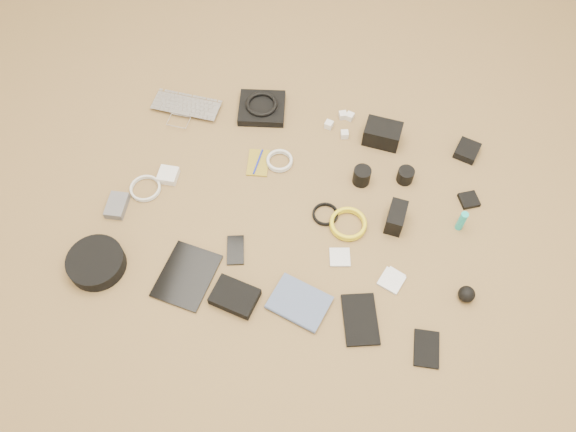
% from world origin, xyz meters
% --- Properties ---
extents(laptop, '(0.30, 0.22, 0.02)m').
position_xyz_m(laptop, '(-0.54, 0.39, 0.01)').
color(laptop, '#BAB9BE').
rests_on(laptop, ground).
extents(headphone_pouch, '(0.22, 0.21, 0.03)m').
position_xyz_m(headphone_pouch, '(-0.21, 0.48, 0.02)').
color(headphone_pouch, black).
rests_on(headphone_pouch, ground).
extents(headphones, '(0.17, 0.17, 0.02)m').
position_xyz_m(headphones, '(-0.21, 0.48, 0.04)').
color(headphones, black).
rests_on(headphones, headphone_pouch).
extents(charger_a, '(0.04, 0.04, 0.03)m').
position_xyz_m(charger_a, '(0.08, 0.45, 0.01)').
color(charger_a, silver).
rests_on(charger_a, ground).
extents(charger_b, '(0.04, 0.04, 0.03)m').
position_xyz_m(charger_b, '(0.13, 0.52, 0.01)').
color(charger_b, silver).
rests_on(charger_b, ground).
extents(charger_c, '(0.04, 0.04, 0.03)m').
position_xyz_m(charger_c, '(0.16, 0.51, 0.01)').
color(charger_c, silver).
rests_on(charger_c, ground).
extents(charger_d, '(0.04, 0.04, 0.03)m').
position_xyz_m(charger_d, '(0.16, 0.41, 0.01)').
color(charger_d, silver).
rests_on(charger_d, ground).
extents(dslr_camera, '(0.16, 0.12, 0.08)m').
position_xyz_m(dslr_camera, '(0.31, 0.42, 0.04)').
color(dslr_camera, black).
rests_on(dslr_camera, ground).
extents(lens_pouch, '(0.11, 0.12, 0.03)m').
position_xyz_m(lens_pouch, '(0.66, 0.43, 0.02)').
color(lens_pouch, black).
rests_on(lens_pouch, ground).
extents(notebook_olive, '(0.10, 0.14, 0.01)m').
position_xyz_m(notebook_olive, '(-0.17, 0.20, 0.00)').
color(notebook_olive, olive).
rests_on(notebook_olive, ground).
extents(pen_blue, '(0.02, 0.12, 0.01)m').
position_xyz_m(pen_blue, '(-0.17, 0.20, 0.01)').
color(pen_blue, '#1521AC').
rests_on(pen_blue, notebook_olive).
extents(cable_white_a, '(0.11, 0.11, 0.01)m').
position_xyz_m(cable_white_a, '(-0.08, 0.23, 0.01)').
color(cable_white_a, silver).
rests_on(cable_white_a, ground).
extents(lens_a, '(0.08, 0.08, 0.07)m').
position_xyz_m(lens_a, '(0.26, 0.20, 0.04)').
color(lens_a, black).
rests_on(lens_a, ground).
extents(lens_b, '(0.07, 0.07, 0.06)m').
position_xyz_m(lens_b, '(0.42, 0.24, 0.03)').
color(lens_b, black).
rests_on(lens_b, ground).
extents(card_reader, '(0.09, 0.09, 0.02)m').
position_xyz_m(card_reader, '(0.68, 0.19, 0.01)').
color(card_reader, black).
rests_on(card_reader, ground).
extents(power_brick, '(0.08, 0.08, 0.03)m').
position_xyz_m(power_brick, '(-0.50, 0.06, 0.02)').
color(power_brick, silver).
rests_on(power_brick, ground).
extents(cable_white_b, '(0.15, 0.15, 0.01)m').
position_xyz_m(cable_white_b, '(-0.57, -0.01, 0.01)').
color(cable_white_b, silver).
rests_on(cable_white_b, ground).
extents(cable_black, '(0.12, 0.12, 0.01)m').
position_xyz_m(cable_black, '(0.14, 0.02, 0.00)').
color(cable_black, black).
rests_on(cable_black, ground).
extents(cable_yellow, '(0.17, 0.17, 0.02)m').
position_xyz_m(cable_yellow, '(0.24, -0.01, 0.01)').
color(cable_yellow, yellow).
rests_on(cable_yellow, ground).
extents(flash, '(0.07, 0.12, 0.09)m').
position_xyz_m(flash, '(0.41, 0.04, 0.04)').
color(flash, black).
rests_on(flash, ground).
extents(lens_cleaner, '(0.03, 0.03, 0.10)m').
position_xyz_m(lens_cleaner, '(0.65, 0.07, 0.05)').
color(lens_cleaner, '#1BB1AA').
rests_on(lens_cleaner, ground).
extents(battery_charger, '(0.08, 0.11, 0.03)m').
position_xyz_m(battery_charger, '(-0.65, -0.11, 0.02)').
color(battery_charger, '#57575C').
rests_on(battery_charger, ground).
extents(tablet, '(0.22, 0.26, 0.01)m').
position_xyz_m(tablet, '(-0.30, -0.34, 0.01)').
color(tablet, black).
rests_on(tablet, ground).
extents(phone, '(0.09, 0.13, 0.01)m').
position_xyz_m(phone, '(-0.15, -0.20, 0.00)').
color(phone, black).
rests_on(phone, ground).
extents(filter_case_left, '(0.09, 0.09, 0.01)m').
position_xyz_m(filter_case_left, '(0.23, -0.15, 0.01)').
color(filter_case_left, silver).
rests_on(filter_case_left, ground).
extents(filter_case_mid, '(0.10, 0.10, 0.01)m').
position_xyz_m(filter_case_mid, '(0.42, -0.21, 0.01)').
color(filter_case_mid, silver).
rests_on(filter_case_mid, ground).
extents(filter_case_right, '(0.08, 0.08, 0.01)m').
position_xyz_m(filter_case_right, '(0.43, -0.19, 0.00)').
color(filter_case_right, silver).
rests_on(filter_case_right, ground).
extents(air_blower, '(0.07, 0.07, 0.06)m').
position_xyz_m(air_blower, '(0.68, -0.22, 0.03)').
color(air_blower, black).
rests_on(air_blower, ground).
extents(headphone_case, '(0.23, 0.23, 0.06)m').
position_xyz_m(headphone_case, '(-0.63, -0.37, 0.03)').
color(headphone_case, black).
rests_on(headphone_case, ground).
extents(drive_case, '(0.18, 0.14, 0.04)m').
position_xyz_m(drive_case, '(-0.11, -0.39, 0.02)').
color(drive_case, black).
rests_on(drive_case, ground).
extents(paperback, '(0.23, 0.20, 0.02)m').
position_xyz_m(paperback, '(0.10, -0.43, 0.01)').
color(paperback, '#48587B').
rests_on(paperback, ground).
extents(notebook_black_a, '(0.16, 0.21, 0.01)m').
position_xyz_m(notebook_black_a, '(0.33, -0.38, 0.01)').
color(notebook_black_a, black).
rests_on(notebook_black_a, ground).
extents(notebook_black_b, '(0.09, 0.13, 0.01)m').
position_xyz_m(notebook_black_b, '(0.57, -0.43, 0.01)').
color(notebook_black_b, black).
rests_on(notebook_black_b, ground).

